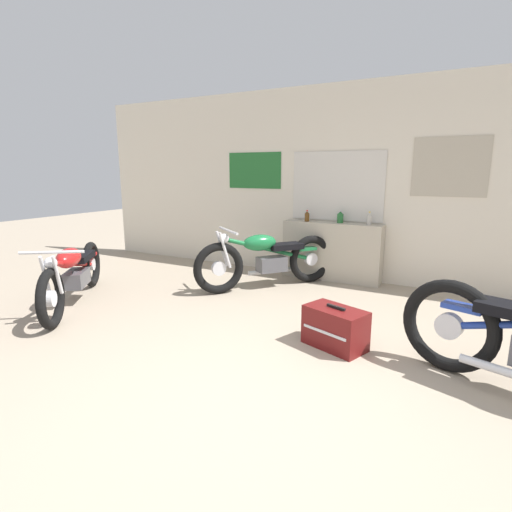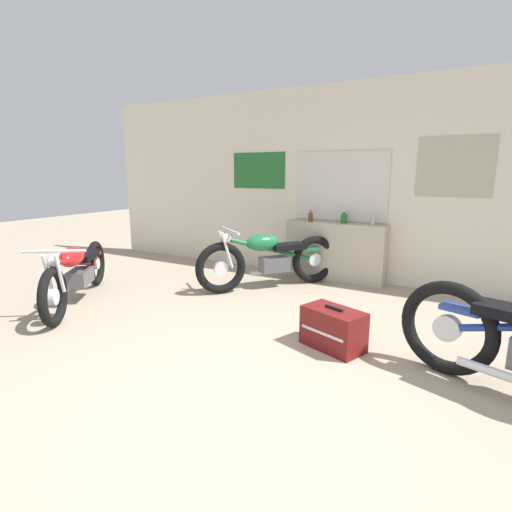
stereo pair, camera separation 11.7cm
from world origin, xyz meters
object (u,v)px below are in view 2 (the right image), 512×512
Objects in this scene: bottle_leftmost at (311,217)px; motorcycle_green at (270,259)px; motorcycle_red at (77,271)px; hard_case_darkred at (333,329)px; bottle_center at (373,219)px; bottle_left_center at (344,218)px.

bottle_leftmost is 0.10× the size of motorcycle_green.
hard_case_darkred is at bearing 5.57° from motorcycle_red.
bottle_center is (0.91, 0.03, 0.01)m from bottle_leftmost.
bottle_left_center reaches higher than motorcycle_green.
bottle_left_center is (0.49, 0.06, 0.01)m from bottle_leftmost.
motorcycle_red is (-2.90, -2.54, -0.54)m from bottle_center.
bottle_center is 0.11× the size of motorcycle_green.
bottle_left_center is at bearing 46.04° from motorcycle_red.
bottle_left_center reaches higher than bottle_leftmost.
bottle_leftmost reaches higher than motorcycle_red.
hard_case_darkred is (3.15, 0.31, -0.21)m from motorcycle_red.
bottle_leftmost is at bearing -172.65° from bottle_left_center.
bottle_leftmost is 0.09× the size of motorcycle_red.
motorcycle_red is (-1.74, -1.73, -0.02)m from motorcycle_green.
bottle_center is 0.30× the size of hard_case_darkred.
motorcycle_green is at bearing 134.87° from hard_case_darkred.
bottle_center reaches higher than bottle_left_center.
bottle_left_center is 1.25m from motorcycle_green.
bottle_leftmost is at bearing 51.50° from motorcycle_red.
motorcycle_red is (-2.48, -2.58, -0.54)m from bottle_left_center.
bottle_left_center is 0.96× the size of bottle_center.
bottle_center is at bearing 96.23° from hard_case_darkred.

